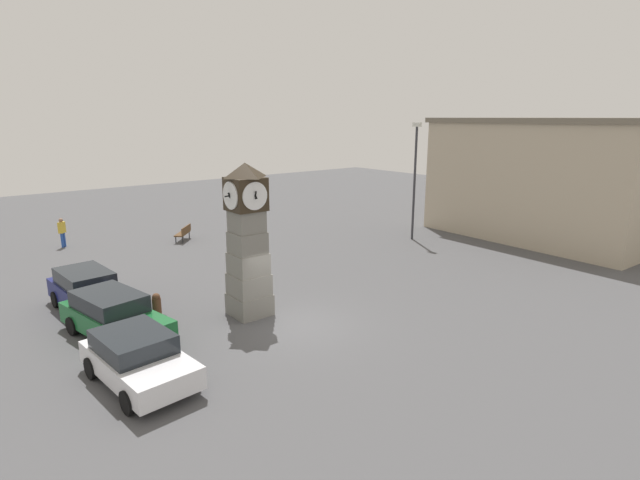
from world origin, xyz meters
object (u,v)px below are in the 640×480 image
bollard_near_tower (157,308)px  car_navy_sedan (88,291)px  bench (184,232)px  clock_tower (248,243)px  car_by_building (138,358)px  bollard_mid_row (164,327)px  car_near_tower (114,316)px  pedestrian_crossing_lot (62,231)px  street_lamp_near_road (415,174)px

bollard_near_tower → car_navy_sedan: car_navy_sedan is taller
car_navy_sedan → bench: 11.21m
car_navy_sedan → bench: (-8.29, 7.54, -0.27)m
clock_tower → bench: bearing=166.8°
clock_tower → car_by_building: size_ratio=1.39×
car_navy_sedan → bollard_mid_row: bearing=15.8°
bollard_near_tower → car_near_tower: size_ratio=0.24×
car_by_building → pedestrian_crossing_lot: pedestrian_crossing_lot is taller
clock_tower → bollard_near_tower: 3.98m
car_navy_sedan → pedestrian_crossing_lot: 11.33m
car_by_building → bench: car_by_building is taller
car_navy_sedan → pedestrian_crossing_lot: bearing=172.2°
car_by_building → street_lamp_near_road: 20.27m
bollard_mid_row → bollard_near_tower: bearing=166.9°
car_near_tower → street_lamp_near_road: (-3.02, 18.54, 3.20)m
bollard_near_tower → car_by_building: 4.19m
car_navy_sedan → car_by_building: size_ratio=1.12×
bollard_near_tower → street_lamp_near_road: (-2.76, 16.98, 3.40)m
car_near_tower → street_lamp_near_road: street_lamp_near_road is taller
bollard_near_tower → car_near_tower: bearing=-80.2°
bollard_near_tower → car_by_building: car_by_building is taller
car_navy_sedan → pedestrian_crossing_lot: pedestrian_crossing_lot is taller
bench → street_lamp_near_road: bearing=52.9°
bollard_mid_row → pedestrian_crossing_lot: bearing=178.9°
clock_tower → bollard_mid_row: clock_tower is taller
car_navy_sedan → bench: car_navy_sedan is taller
bench → car_near_tower: bearing=-33.5°
bench → street_lamp_near_road: 14.25m
clock_tower → street_lamp_near_road: (-4.10, 13.93, 1.22)m
clock_tower → bollard_near_tower: (-1.34, -3.04, -2.18)m
street_lamp_near_road → clock_tower: bearing=-73.6°
car_navy_sedan → street_lamp_near_road: 18.83m
bollard_mid_row → pedestrian_crossing_lot: size_ratio=0.54×
bollard_near_tower → car_by_building: bearing=-28.0°
bollard_mid_row → car_navy_sedan: bearing=-164.2°
bench → street_lamp_near_road: size_ratio=0.22×
bench → street_lamp_near_road: (8.35, 11.02, 3.45)m
car_navy_sedan → car_by_building: 6.52m
bollard_near_tower → car_navy_sedan: (-2.81, -1.58, 0.22)m
car_navy_sedan → bench: size_ratio=2.97×
pedestrian_crossing_lot → bench: bearing=64.0°
car_near_tower → clock_tower: bearing=76.9°
clock_tower → car_by_building: bearing=-64.9°
bench → bollard_near_tower: bearing=-28.2°
pedestrian_crossing_lot → street_lamp_near_road: 20.65m
car_by_building → pedestrian_crossing_lot: 17.83m
car_by_building → bench: (-14.79, 7.92, -0.21)m
street_lamp_near_road → pedestrian_crossing_lot: bearing=-123.5°
car_by_building → car_navy_sedan: bearing=176.6°
bollard_mid_row → car_navy_sedan: (-4.34, -1.23, 0.33)m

